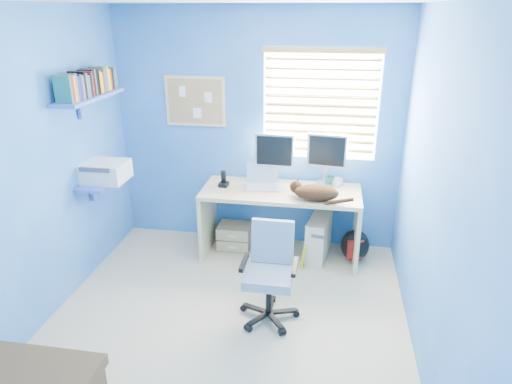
% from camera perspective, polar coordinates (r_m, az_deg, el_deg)
% --- Properties ---
extents(floor, '(3.00, 3.20, 0.00)m').
position_cam_1_polar(floor, '(3.96, -3.84, -16.29)').
color(floor, '#C5B291').
rests_on(floor, ground).
extents(ceiling, '(3.00, 3.20, 0.00)m').
position_cam_1_polar(ceiling, '(3.12, -5.09, 22.81)').
color(ceiling, white).
rests_on(ceiling, wall_back).
extents(wall_back, '(3.00, 0.01, 2.50)m').
position_cam_1_polar(wall_back, '(4.83, 0.10, 7.58)').
color(wall_back, blue).
rests_on(wall_back, ground).
extents(wall_front, '(3.00, 0.01, 2.50)m').
position_cam_1_polar(wall_front, '(2.01, -15.54, -15.62)').
color(wall_front, blue).
rests_on(wall_front, ground).
extents(wall_left, '(0.01, 3.20, 2.50)m').
position_cam_1_polar(wall_left, '(3.96, -26.00, 2.03)').
color(wall_left, blue).
rests_on(wall_left, ground).
extents(wall_right, '(0.01, 3.20, 2.50)m').
position_cam_1_polar(wall_right, '(3.33, 21.56, -0.76)').
color(wall_right, blue).
rests_on(wall_right, ground).
extents(desk, '(1.60, 0.65, 0.74)m').
position_cam_1_polar(desk, '(4.78, 3.06, -3.90)').
color(desk, tan).
rests_on(desk, floor).
extents(laptop, '(0.36, 0.30, 0.22)m').
position_cam_1_polar(laptop, '(4.65, 0.77, 1.81)').
color(laptop, silver).
rests_on(laptop, desk).
extents(monitor_left, '(0.40, 0.13, 0.54)m').
position_cam_1_polar(monitor_left, '(4.70, 2.32, 4.09)').
color(monitor_left, silver).
rests_on(monitor_left, desk).
extents(monitor_right, '(0.41, 0.17, 0.54)m').
position_cam_1_polar(monitor_right, '(4.74, 8.77, 4.01)').
color(monitor_right, silver).
rests_on(monitor_right, desk).
extents(phone, '(0.10, 0.12, 0.17)m').
position_cam_1_polar(phone, '(4.71, -4.07, 1.70)').
color(phone, black).
rests_on(phone, desk).
extents(mug, '(0.10, 0.09, 0.10)m').
position_cam_1_polar(mug, '(4.79, 9.14, 1.39)').
color(mug, '#166156').
rests_on(mug, desk).
extents(cd_spindle, '(0.13, 0.13, 0.07)m').
position_cam_1_polar(cd_spindle, '(4.82, 10.03, 1.25)').
color(cd_spindle, silver).
rests_on(cd_spindle, desk).
extents(cat, '(0.48, 0.37, 0.15)m').
position_cam_1_polar(cat, '(4.39, 7.57, -0.09)').
color(cat, black).
rests_on(cat, desk).
extents(tower_pc, '(0.27, 0.47, 0.45)m').
position_cam_1_polar(tower_pc, '(4.83, 7.81, -5.73)').
color(tower_pc, beige).
rests_on(tower_pc, floor).
extents(drawer_boxes, '(0.35, 0.28, 0.27)m').
position_cam_1_polar(drawer_boxes, '(5.03, -2.68, -5.49)').
color(drawer_boxes, tan).
rests_on(drawer_boxes, floor).
extents(yellow_book, '(0.03, 0.17, 0.24)m').
position_cam_1_polar(yellow_book, '(4.70, 5.93, -7.87)').
color(yellow_book, yellow).
rests_on(yellow_book, floor).
extents(backpack, '(0.36, 0.32, 0.34)m').
position_cam_1_polar(backpack, '(4.86, 12.25, -6.54)').
color(backpack, black).
rests_on(backpack, floor).
extents(office_chair, '(0.48, 0.48, 0.83)m').
position_cam_1_polar(office_chair, '(3.89, 1.71, -11.46)').
color(office_chair, black).
rests_on(office_chair, floor).
extents(window_blinds, '(1.15, 0.05, 1.10)m').
position_cam_1_polar(window_blinds, '(4.68, 8.06, 10.64)').
color(window_blinds, white).
rests_on(window_blinds, ground).
extents(corkboard, '(0.64, 0.02, 0.52)m').
position_cam_1_polar(corkboard, '(4.90, -7.61, 11.17)').
color(corkboard, tan).
rests_on(corkboard, ground).
extents(wall_shelves, '(0.42, 0.90, 1.05)m').
position_cam_1_polar(wall_shelves, '(4.44, -19.45, 7.48)').
color(wall_shelves, '#475FCB').
rests_on(wall_shelves, ground).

